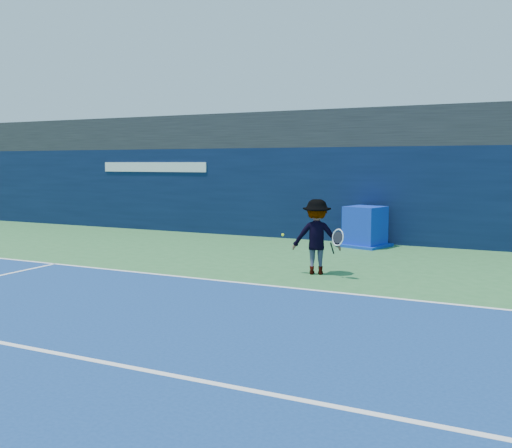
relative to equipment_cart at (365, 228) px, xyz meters
The scene contains 8 objects.
ground 9.41m from the equipment_cart, 97.04° to the right, with size 80.00×80.00×0.00m, color #306B36.
baseline 6.45m from the equipment_cart, 100.32° to the right, with size 24.00×0.10×0.01m, color white.
service_line 11.39m from the equipment_cart, 95.80° to the right, with size 24.00×0.10×0.01m, color white.
stadium_band 3.92m from the equipment_cart, 117.87° to the left, with size 36.00×3.00×1.20m, color black.
back_wall_assembly 1.90m from the equipment_cart, 134.48° to the left, with size 36.00×1.03×3.00m.
equipment_cart is the anchor object (origin of this frame).
tennis_player 4.69m from the equipment_cart, 88.51° to the right, with size 1.36×0.93×1.69m.
tennis_ball 4.38m from the equipment_cart, 101.50° to the right, with size 0.07×0.07×0.07m.
Camera 1 is at (5.53, -7.42, 2.51)m, focal length 40.00 mm.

